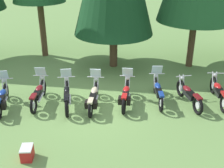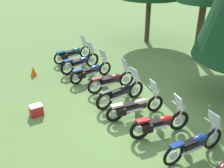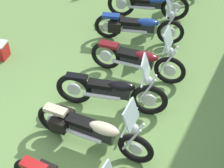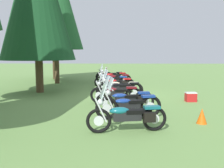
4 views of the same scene
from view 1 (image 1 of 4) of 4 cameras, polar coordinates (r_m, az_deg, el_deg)
name	(u,v)px [view 1 (image 1 of 4)]	position (r m, az deg, el deg)	size (l,w,h in m)	color
ground_plane	(96,105)	(11.76, -3.11, -4.15)	(80.00, 80.00, 0.00)	#6B934C
motorcycle_2	(2,98)	(12.08, -21.05, -2.66)	(0.88, 2.27, 1.36)	black
motorcycle_3	(39,93)	(12.00, -14.41, -1.79)	(0.64, 2.24, 1.37)	black
motorcycle_4	(67,95)	(11.58, -8.95, -2.26)	(0.71, 2.32, 1.39)	black
motorcycle_5	(94,96)	(11.44, -3.70, -2.48)	(0.72, 2.36, 1.35)	black
motorcycle_6	(126,95)	(11.55, 2.76, -2.12)	(0.71, 2.21, 1.38)	black
motorcycle_7	(158,91)	(11.94, 9.18, -1.37)	(0.65, 2.27, 1.37)	black
motorcycle_8	(189,94)	(11.99, 15.07, -2.02)	(0.81, 2.21, 1.02)	black
motorcycle_9	(218,92)	(12.55, 20.44, -1.43)	(0.74, 2.37, 1.03)	black
picnic_cooler	(27,153)	(9.25, -16.55, -13.01)	(0.38, 0.50, 0.42)	red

